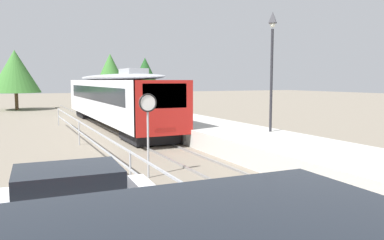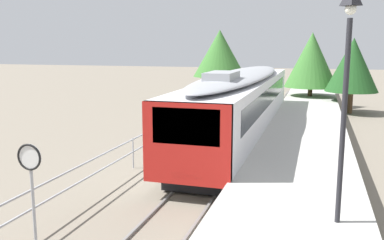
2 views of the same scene
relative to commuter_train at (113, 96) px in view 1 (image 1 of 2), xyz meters
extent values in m
plane|color=slate|center=(-3.00, -5.26, -2.15)|extent=(160.00, 160.00, 0.00)
cube|color=slate|center=(0.00, -5.26, -2.12)|extent=(3.20, 60.00, 0.06)
cube|color=slate|center=(-0.72, -5.26, -2.05)|extent=(0.08, 60.00, 0.08)
cube|color=slate|center=(0.72, -5.26, -2.05)|extent=(0.08, 60.00, 0.08)
cube|color=silver|center=(0.00, 0.11, -0.18)|extent=(2.80, 19.44, 2.55)
cube|color=red|center=(0.00, -9.51, -0.18)|extent=(2.80, 0.24, 2.55)
cube|color=black|center=(0.00, -9.59, 0.38)|extent=(2.13, 0.08, 1.12)
cube|color=black|center=(0.00, 0.11, 0.23)|extent=(2.82, 16.33, 0.92)
ellipsoid|color=#9EA0A5|center=(0.00, 0.11, 1.27)|extent=(2.69, 18.66, 0.44)
cube|color=#9EA0A5|center=(0.00, -4.75, 1.55)|extent=(1.10, 2.20, 0.36)
cube|color=#EAE5C6|center=(0.00, -9.58, -1.18)|extent=(1.00, 0.10, 0.20)
cube|color=black|center=(0.00, -7.21, -1.73)|extent=(2.24, 3.20, 0.55)
cube|color=black|center=(0.00, 7.43, -1.73)|extent=(2.24, 3.20, 0.55)
cube|color=#B7B5AD|center=(3.25, -5.26, -1.70)|extent=(3.90, 60.00, 0.90)
cylinder|color=#232328|center=(4.33, -11.69, 1.05)|extent=(0.12, 0.12, 4.60)
pyramid|color=#232328|center=(4.33, -11.69, 3.85)|extent=(0.34, 0.34, 0.50)
sphere|color=silver|center=(4.33, -11.69, 3.53)|extent=(0.24, 0.24, 0.24)
cylinder|color=#9EA0A5|center=(-2.27, -13.84, -1.05)|extent=(0.07, 0.07, 2.20)
cylinder|color=white|center=(-2.27, -13.86, 0.35)|extent=(0.60, 0.03, 0.60)
torus|color=black|center=(-2.27, -13.88, 0.35)|extent=(0.61, 0.05, 0.61)
cube|color=#9EA0A5|center=(-3.30, -15.26, -0.95)|extent=(0.05, 36.00, 0.05)
cube|color=#9EA0A5|center=(-3.30, -15.26, -1.46)|extent=(0.05, 36.00, 0.05)
cylinder|color=#9EA0A5|center=(-3.30, -15.26, -1.52)|extent=(0.06, 0.06, 1.25)
cylinder|color=#9EA0A5|center=(-3.30, -6.26, -1.52)|extent=(0.06, 0.06, 1.25)
cylinder|color=#9EA0A5|center=(-3.30, 2.74, -1.52)|extent=(0.06, 0.06, 1.25)
cube|color=white|center=(-5.60, -17.98, -1.48)|extent=(4.08, 1.95, 0.72)
cube|color=black|center=(-5.35, -17.99, -0.87)|extent=(2.07, 1.65, 0.50)
cylinder|color=black|center=(-4.32, -18.82, -1.84)|extent=(0.63, 0.23, 0.62)
cylinder|color=black|center=(-4.24, -17.26, -1.84)|extent=(0.63, 0.23, 0.62)
cylinder|color=brown|center=(6.09, 11.32, -1.34)|extent=(0.36, 0.36, 1.62)
cone|color=#1E4C1E|center=(6.09, 11.32, 1.42)|extent=(3.76, 3.76, 3.89)
cylinder|color=brown|center=(-5.76, 19.90, -1.20)|extent=(0.36, 0.36, 1.89)
cone|color=#38702D|center=(-5.76, 19.90, 2.04)|extent=(5.23, 5.23, 4.61)
cylinder|color=brown|center=(3.17, 13.91, -1.33)|extent=(0.36, 0.36, 1.63)
cone|color=#38702D|center=(3.17, 13.91, 1.66)|extent=(4.22, 4.22, 4.36)
camera|label=1|loc=(-6.28, -25.59, 1.08)|focal=35.43mm
camera|label=2|loc=(3.74, -21.44, 2.77)|focal=39.39mm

